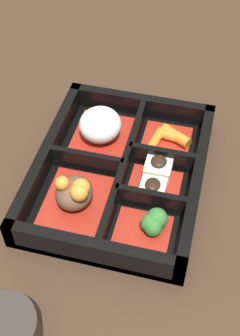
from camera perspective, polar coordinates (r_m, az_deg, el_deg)
ground_plane at (r=0.64m, az=0.00°, el=-1.48°), size 3.00×3.00×0.00m
bento_base at (r=0.63m, az=0.00°, el=-1.19°), size 0.27×0.22×0.01m
bento_rim at (r=0.62m, az=0.22°, el=-0.33°), size 0.27×0.22×0.04m
bowl_stew at (r=0.59m, az=-5.52°, el=-3.25°), size 0.10×0.08×0.05m
bowl_rice at (r=0.66m, az=-2.42°, el=4.98°), size 0.10×0.08×0.05m
bowl_greens at (r=0.57m, az=3.74°, el=-6.96°), size 0.06×0.07×0.03m
bowl_tofu at (r=0.61m, az=4.34°, el=-1.36°), size 0.08×0.07×0.03m
bowl_carrots at (r=0.67m, az=5.73°, el=3.51°), size 0.07×0.07×0.02m
tea_cup at (r=0.51m, az=-13.94°, el=-18.94°), size 0.07×0.07×0.05m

